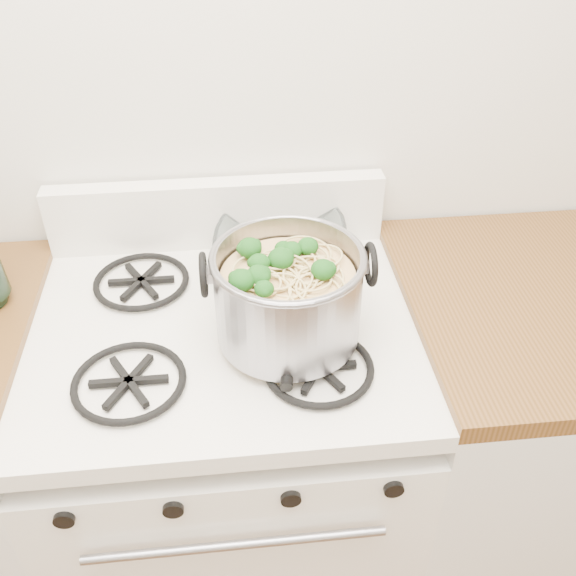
# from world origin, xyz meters

# --- Properties ---
(gas_range) EXTENTS (0.76, 0.66, 0.92)m
(gas_range) POSITION_xyz_m (0.00, 1.26, 0.44)
(gas_range) COLOR white
(gas_range) RESTS_ON ground
(counter_left) EXTENTS (0.25, 0.65, 0.92)m
(counter_left) POSITION_xyz_m (-0.51, 1.26, 0.46)
(counter_left) COLOR silver
(counter_left) RESTS_ON ground
(stock_pot) EXTENTS (0.31, 0.28, 0.19)m
(stock_pot) POSITION_xyz_m (0.12, 1.20, 1.01)
(stock_pot) COLOR gray
(stock_pot) RESTS_ON gas_range
(spatula) EXTENTS (0.34, 0.35, 0.02)m
(spatula) POSITION_xyz_m (0.15, 1.30, 0.94)
(spatula) COLOR black
(spatula) RESTS_ON gas_range
(glass_bowl) EXTENTS (0.14, 0.14, 0.03)m
(glass_bowl) POSITION_xyz_m (0.13, 1.45, 0.94)
(glass_bowl) COLOR white
(glass_bowl) RESTS_ON gas_range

